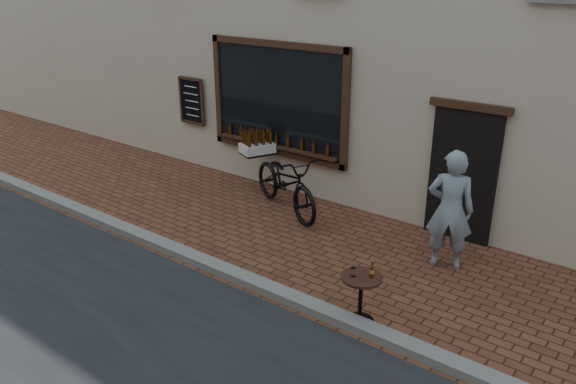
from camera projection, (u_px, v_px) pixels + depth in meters
The scene contains 5 objects.
ground at pixel (234, 287), 8.01m from camera, with size 90.00×90.00×0.00m, color #542C1B.
kerb at pixel (243, 278), 8.13m from camera, with size 90.00×0.25×0.12m, color slate.
cargo_bicycle at pixel (285, 181), 10.35m from camera, with size 2.59×1.69×1.23m.
bistro_table at pixel (361, 290), 7.05m from camera, with size 0.53×0.53×0.91m.
pedestrian at pixel (450, 210), 8.25m from camera, with size 0.68×0.45×1.86m, color gray.
Camera 1 is at (4.79, -5.06, 4.25)m, focal length 35.00 mm.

